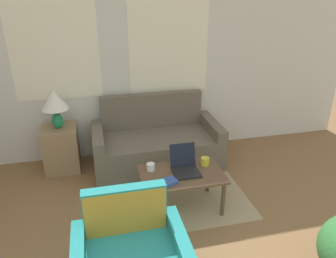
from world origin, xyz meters
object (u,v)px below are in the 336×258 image
at_px(laptop, 185,166).
at_px(cup_navy, 205,161).
at_px(cup_yellow, 151,167).
at_px(book_red, 168,182).
at_px(coffee_table, 182,178).
at_px(table_lamp, 55,102).
at_px(couch, 156,144).

bearing_deg(laptop, cup_navy, 14.67).
xyz_separation_m(laptop, cup_yellow, (-0.36, 0.09, -0.02)).
bearing_deg(book_red, coffee_table, 39.58).
distance_m(coffee_table, laptop, 0.13).
bearing_deg(cup_yellow, cup_navy, -2.42).
bearing_deg(table_lamp, laptop, -39.75).
relative_size(table_lamp, coffee_table, 0.56).
bearing_deg(coffee_table, cup_yellow, 155.84).
relative_size(cup_navy, cup_yellow, 1.08).
bearing_deg(couch, cup_yellow, -104.74).
height_order(couch, table_lamp, table_lamp).
relative_size(couch, coffee_table, 1.90).
bearing_deg(laptop, cup_yellow, 165.64).
bearing_deg(cup_yellow, coffee_table, -24.16).
bearing_deg(laptop, coffee_table, -135.37).
bearing_deg(coffee_table, cup_navy, 20.71).
distance_m(cup_navy, cup_yellow, 0.61).
distance_m(table_lamp, cup_navy, 2.01).
bearing_deg(table_lamp, cup_navy, -33.49).
distance_m(coffee_table, cup_yellow, 0.35).
bearing_deg(laptop, table_lamp, 140.25).
height_order(couch, coffee_table, couch).
height_order(laptop, cup_yellow, laptop).
distance_m(table_lamp, laptop, 1.84).
bearing_deg(coffee_table, book_red, -140.42).
relative_size(coffee_table, cup_navy, 9.33).
xyz_separation_m(couch, book_red, (-0.12, -1.24, 0.19)).
bearing_deg(couch, laptop, -83.89).
distance_m(couch, coffee_table, 1.09).
xyz_separation_m(couch, cup_yellow, (-0.25, -0.95, 0.21)).
height_order(table_lamp, coffee_table, table_lamp).
bearing_deg(cup_yellow, couch, 75.26).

